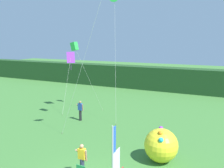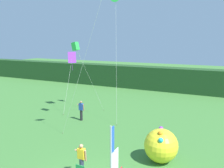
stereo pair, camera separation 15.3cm
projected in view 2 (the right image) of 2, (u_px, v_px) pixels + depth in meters
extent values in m
cube|color=#1E421E|center=(181.00, 80.00, 30.67)|extent=(80.00, 2.40, 3.08)
cube|color=white|center=(115.00, 163.00, 8.75)|extent=(0.02, 0.60, 0.98)
cube|color=blue|center=(113.00, 140.00, 8.41)|extent=(0.02, 0.23, 0.98)
cylinder|color=#2D334C|center=(82.00, 167.00, 11.59)|extent=(0.22, 0.22, 0.93)
cube|color=yellow|center=(81.00, 154.00, 11.46)|extent=(0.36, 0.20, 0.53)
sphere|color=#A37556|center=(81.00, 146.00, 11.39)|extent=(0.20, 0.20, 0.20)
cylinder|color=#A37556|center=(78.00, 151.00, 11.60)|extent=(0.09, 0.48, 0.42)
cylinder|color=#A37556|center=(86.00, 156.00, 11.38)|extent=(0.09, 0.14, 0.56)
cylinder|color=black|center=(81.00, 115.00, 19.75)|extent=(0.22, 0.22, 0.89)
cube|color=#284CA8|center=(81.00, 107.00, 19.62)|extent=(0.36, 0.20, 0.56)
sphere|color=#A37556|center=(81.00, 102.00, 19.55)|extent=(0.20, 0.20, 0.20)
cylinder|color=#A37556|center=(79.00, 106.00, 19.77)|extent=(0.09, 0.48, 0.42)
cylinder|color=#A37556|center=(83.00, 108.00, 19.54)|extent=(0.09, 0.14, 0.56)
sphere|color=yellow|center=(161.00, 146.00, 12.93)|extent=(1.86, 1.86, 1.86)
sphere|color=orange|center=(160.00, 133.00, 12.43)|extent=(0.26, 0.26, 0.26)
sphere|color=purple|center=(161.00, 129.00, 13.28)|extent=(0.26, 0.26, 0.26)
sphere|color=#23B2C6|center=(161.00, 140.00, 12.15)|extent=(0.26, 0.26, 0.26)
cylinder|color=brown|center=(63.00, 114.00, 21.27)|extent=(0.03, 0.03, 0.08)
cylinder|color=silver|center=(68.00, 86.00, 21.74)|extent=(0.29, 1.97, 5.03)
cube|color=purple|center=(72.00, 57.00, 22.21)|extent=(0.72, 0.70, 1.02)
cylinder|color=purple|center=(72.00, 67.00, 22.37)|extent=(0.02, 0.02, 0.70)
cylinder|color=brown|center=(63.00, 133.00, 16.98)|extent=(0.03, 0.03, 0.08)
cylinder|color=silver|center=(82.00, 66.00, 15.11)|extent=(3.84, 0.35, 9.92)
cylinder|color=brown|center=(117.00, 125.00, 18.69)|extent=(0.03, 0.03, 0.08)
cylinder|color=silver|center=(116.00, 59.00, 19.20)|extent=(1.35, 2.59, 10.17)
cylinder|color=brown|center=(104.00, 110.00, 22.69)|extent=(0.03, 0.03, 0.08)
cylinder|color=silver|center=(91.00, 81.00, 20.77)|extent=(0.69, 3.47, 6.14)
cube|color=green|center=(75.00, 46.00, 18.83)|extent=(0.59, 0.47, 0.71)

